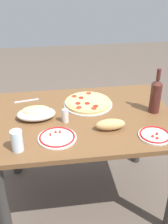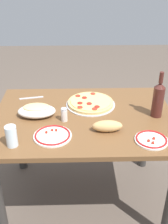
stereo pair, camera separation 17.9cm
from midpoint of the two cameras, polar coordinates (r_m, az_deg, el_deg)
The scene contains 11 objects.
ground_plane at distance 2.25m, azimuth -2.37°, elevation -16.73°, with size 8.00×8.00×0.00m, color brown.
dining_table at distance 1.87m, azimuth -2.74°, elevation -4.27°, with size 1.16×0.84×0.71m.
pepperoni_pizza at distance 1.94m, azimuth -1.85°, elevation 1.83°, with size 0.34×0.34×0.03m.
baked_pasta_dish at distance 1.80m, azimuth -12.48°, elevation -0.28°, with size 0.24×0.15×0.08m.
wine_bottle at distance 1.84m, azimuth 11.61°, elevation 3.28°, with size 0.07×0.07×0.30m.
water_glass at distance 1.54m, azimuth -16.68°, elevation -5.70°, with size 0.06×0.06×0.12m, color silver.
side_plate_near at distance 1.64m, azimuth 11.09°, elevation -4.70°, with size 0.19×0.19×0.02m.
side_plate_far at distance 1.61m, azimuth -8.65°, elevation -5.19°, with size 0.22×0.22×0.02m.
bread_loaf at distance 1.66m, azimuth 2.26°, elevation -2.63°, with size 0.18×0.07×0.07m, color tan.
spice_shaker at distance 1.73m, azimuth -6.76°, elevation -0.86°, with size 0.04×0.04×0.09m.
fork_left at distance 2.05m, azimuth -13.99°, elevation 2.15°, with size 0.17×0.02×0.01m, color #B7B7BC.
Camera 1 is at (0.22, 1.54, 1.63)m, focal length 45.30 mm.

